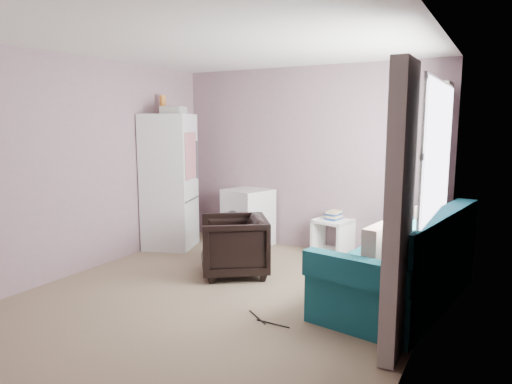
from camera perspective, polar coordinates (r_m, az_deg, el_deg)
room at (r=4.46m, az=-4.05°, el=2.23°), size 3.84×4.24×2.54m
armchair at (r=5.31m, az=-2.78°, el=-6.34°), size 0.99×1.00×0.76m
fridge at (r=6.48m, az=-10.76°, el=1.39°), size 0.82×0.82×2.12m
washing_machine at (r=6.56m, az=-1.01°, el=-3.01°), size 0.70×0.70×0.81m
side_table at (r=6.17m, az=9.63°, el=-5.23°), size 0.52×0.52×0.60m
sofa at (r=4.75m, az=18.11°, el=-9.06°), size 1.24×2.20×0.93m
window_dressing at (r=4.50m, az=20.34°, el=-0.12°), size 0.17×2.62×2.18m
floor_cables at (r=4.23m, az=1.12°, el=-15.74°), size 0.48×0.20×0.01m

